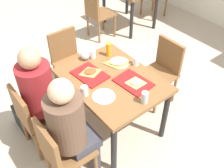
{
  "coord_description": "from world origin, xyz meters",
  "views": [
    {
      "loc": [
        1.61,
        -1.28,
        2.46
      ],
      "look_at": [
        0.0,
        0.0,
        0.66
      ],
      "focal_mm": 41.95,
      "sensor_mm": 36.0,
      "label": 1
    }
  ],
  "objects_px": {
    "pizza_slice_c": "(117,63)",
    "soda_can": "(145,98)",
    "tray_red_far": "(133,82)",
    "paper_plate_near_edge": "(104,96)",
    "tray_red_near": "(90,75)",
    "plastic_cup_c": "(93,54)",
    "person_in_red": "(42,92)",
    "pizza_slice_b": "(136,82)",
    "person_in_brown_jacket": "(71,125)",
    "background_chair_near": "(97,12)",
    "chair_far_side": "(163,68)",
    "paper_plate_center": "(119,63)",
    "foil_bundle": "(85,55)",
    "pizza_slice_a": "(91,72)",
    "handbag": "(25,119)",
    "plastic_cup_a": "(136,61)",
    "condiment_bottle": "(109,50)",
    "plastic_cup_b": "(85,91)",
    "chair_near_left": "(33,116)",
    "chair_left_end": "(68,58)",
    "main_table": "(112,86)"
  },
  "relations": [
    {
      "from": "tray_red_far",
      "to": "foil_bundle",
      "type": "bearing_deg",
      "value": -167.26
    },
    {
      "from": "condiment_bottle",
      "to": "tray_red_far",
      "type": "bearing_deg",
      "value": -10.97
    },
    {
      "from": "person_in_red",
      "to": "paper_plate_center",
      "type": "distance_m",
      "value": 0.89
    },
    {
      "from": "chair_far_side",
      "to": "tray_red_far",
      "type": "xyz_separation_m",
      "value": [
        0.19,
        -0.67,
        0.25
      ]
    },
    {
      "from": "chair_near_left",
      "to": "chair_left_end",
      "type": "bearing_deg",
      "value": 129.2
    },
    {
      "from": "chair_left_end",
      "to": "plastic_cup_b",
      "type": "xyz_separation_m",
      "value": [
        0.95,
        -0.35,
        0.3
      ]
    },
    {
      "from": "tray_red_near",
      "to": "paper_plate_near_edge",
      "type": "distance_m",
      "value": 0.36
    },
    {
      "from": "tray_red_near",
      "to": "paper_plate_near_edge",
      "type": "bearing_deg",
      "value": -13.42
    },
    {
      "from": "chair_near_left",
      "to": "condiment_bottle",
      "type": "bearing_deg",
      "value": 94.47
    },
    {
      "from": "tray_red_near",
      "to": "chair_near_left",
      "type": "bearing_deg",
      "value": -97.0
    },
    {
      "from": "main_table",
      "to": "pizza_slice_b",
      "type": "xyz_separation_m",
      "value": [
        0.21,
        0.13,
        0.13
      ]
    },
    {
      "from": "background_chair_near",
      "to": "pizza_slice_c",
      "type": "bearing_deg",
      "value": -28.63
    },
    {
      "from": "tray_red_far",
      "to": "plastic_cup_b",
      "type": "distance_m",
      "value": 0.5
    },
    {
      "from": "plastic_cup_a",
      "to": "handbag",
      "type": "height_order",
      "value": "plastic_cup_a"
    },
    {
      "from": "handbag",
      "to": "chair_near_left",
      "type": "bearing_deg",
      "value": 2.59
    },
    {
      "from": "person_in_red",
      "to": "background_chair_near",
      "type": "distance_m",
      "value": 2.3
    },
    {
      "from": "main_table",
      "to": "chair_near_left",
      "type": "relative_size",
      "value": 1.27
    },
    {
      "from": "paper_plate_center",
      "to": "soda_can",
      "type": "distance_m",
      "value": 0.65
    },
    {
      "from": "pizza_slice_c",
      "to": "foil_bundle",
      "type": "distance_m",
      "value": 0.37
    },
    {
      "from": "plastic_cup_a",
      "to": "paper_plate_near_edge",
      "type": "bearing_deg",
      "value": -72.13
    },
    {
      "from": "person_in_red",
      "to": "pizza_slice_b",
      "type": "xyz_separation_m",
      "value": [
        0.48,
        0.79,
        0.02
      ]
    },
    {
      "from": "chair_far_side",
      "to": "plastic_cup_b",
      "type": "bearing_deg",
      "value": -88.67
    },
    {
      "from": "paper_plate_near_edge",
      "to": "foil_bundle",
      "type": "distance_m",
      "value": 0.65
    },
    {
      "from": "pizza_slice_b",
      "to": "condiment_bottle",
      "type": "relative_size",
      "value": 1.36
    },
    {
      "from": "chair_far_side",
      "to": "pizza_slice_b",
      "type": "distance_m",
      "value": 0.75
    },
    {
      "from": "pizza_slice_c",
      "to": "soda_can",
      "type": "distance_m",
      "value": 0.64
    },
    {
      "from": "handbag",
      "to": "tray_red_far",
      "type": "bearing_deg",
      "value": 49.41
    },
    {
      "from": "pizza_slice_b",
      "to": "tray_red_far",
      "type": "bearing_deg",
      "value": -162.48
    },
    {
      "from": "pizza_slice_b",
      "to": "condiment_bottle",
      "type": "bearing_deg",
      "value": 170.4
    },
    {
      "from": "plastic_cup_a",
      "to": "condiment_bottle",
      "type": "xyz_separation_m",
      "value": [
        -0.32,
        -0.12,
        0.03
      ]
    },
    {
      "from": "tray_red_far",
      "to": "paper_plate_near_edge",
      "type": "height_order",
      "value": "tray_red_far"
    },
    {
      "from": "soda_can",
      "to": "background_chair_near",
      "type": "xyz_separation_m",
      "value": [
        -2.21,
        1.05,
        -0.31
      ]
    },
    {
      "from": "pizza_slice_a",
      "to": "tray_red_near",
      "type": "bearing_deg",
      "value": -48.44
    },
    {
      "from": "chair_left_end",
      "to": "foil_bundle",
      "type": "relative_size",
      "value": 8.39
    },
    {
      "from": "pizza_slice_a",
      "to": "foil_bundle",
      "type": "distance_m",
      "value": 0.27
    },
    {
      "from": "plastic_cup_b",
      "to": "plastic_cup_c",
      "type": "height_order",
      "value": "same"
    },
    {
      "from": "pizza_slice_c",
      "to": "foil_bundle",
      "type": "bearing_deg",
      "value": -143.02
    },
    {
      "from": "tray_red_far",
      "to": "chair_left_end",
      "type": "bearing_deg",
      "value": -173.58
    },
    {
      "from": "person_in_brown_jacket",
      "to": "background_chair_near",
      "type": "bearing_deg",
      "value": 139.51
    },
    {
      "from": "plastic_cup_c",
      "to": "person_in_red",
      "type": "bearing_deg",
      "value": -77.46
    },
    {
      "from": "tray_red_near",
      "to": "pizza_slice_a",
      "type": "relative_size",
      "value": 1.61
    },
    {
      "from": "pizza_slice_c",
      "to": "pizza_slice_b",
      "type": "bearing_deg",
      "value": -10.01
    },
    {
      "from": "chair_near_left",
      "to": "plastic_cup_c",
      "type": "relative_size",
      "value": 8.39
    },
    {
      "from": "pizza_slice_b",
      "to": "background_chair_near",
      "type": "height_order",
      "value": "background_chair_near"
    },
    {
      "from": "foil_bundle",
      "to": "main_table",
      "type": "bearing_deg",
      "value": 2.61
    },
    {
      "from": "soda_can",
      "to": "condiment_bottle",
      "type": "height_order",
      "value": "condiment_bottle"
    },
    {
      "from": "chair_left_end",
      "to": "tray_red_far",
      "type": "height_order",
      "value": "chair_left_end"
    },
    {
      "from": "chair_near_left",
      "to": "pizza_slice_c",
      "type": "bearing_deg",
      "value": 83.98
    },
    {
      "from": "tray_red_far",
      "to": "condiment_bottle",
      "type": "height_order",
      "value": "condiment_bottle"
    },
    {
      "from": "paper_plate_center",
      "to": "chair_far_side",
      "type": "bearing_deg",
      "value": 74.3
    }
  ]
}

